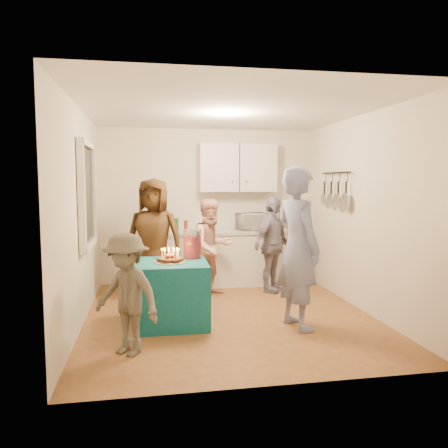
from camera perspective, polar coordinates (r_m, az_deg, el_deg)
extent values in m
plane|color=brown|center=(5.76, 0.62, -11.80)|extent=(4.00, 4.00, 0.00)
plane|color=white|center=(5.57, 0.65, 14.66)|extent=(4.00, 4.00, 0.00)
plane|color=silver|center=(7.49, -2.20, 2.34)|extent=(3.60, 3.60, 0.00)
plane|color=silver|center=(5.48, -18.21, 0.90)|extent=(4.00, 4.00, 0.00)
plane|color=silver|center=(6.11, 17.47, 1.37)|extent=(4.00, 4.00, 0.00)
cube|color=black|center=(5.76, -17.57, 3.62)|extent=(0.04, 1.00, 1.20)
cube|color=white|center=(7.32, -0.30, -4.58)|extent=(2.20, 0.58, 0.86)
cube|color=beige|center=(7.26, -0.30, -1.04)|extent=(2.24, 0.62, 0.05)
cube|color=white|center=(7.42, 1.80, 7.34)|extent=(1.30, 0.30, 0.80)
cube|color=black|center=(6.69, 14.17, 4.37)|extent=(0.12, 1.00, 0.60)
imported|color=white|center=(7.35, 3.82, 0.32)|extent=(0.57, 0.45, 0.28)
cube|color=#105E6C|center=(5.37, -6.83, -8.93)|extent=(0.87, 0.87, 0.76)
cylinder|color=#B00E20|center=(5.49, -4.14, -2.71)|extent=(0.22, 0.22, 0.34)
imported|color=#808BBA|center=(5.17, 9.65, -3.10)|extent=(0.62, 0.78, 1.89)
imported|color=brown|center=(6.44, -9.13, -1.96)|extent=(1.00, 0.80, 1.77)
imported|color=#DB8072|center=(6.58, -1.62, -3.06)|extent=(0.88, 0.80, 1.47)
imported|color=#181037|center=(6.83, 6.28, -2.68)|extent=(0.89, 0.86, 1.49)
imported|color=#4B463C|center=(4.47, -12.61, -8.96)|extent=(0.89, 0.86, 1.22)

